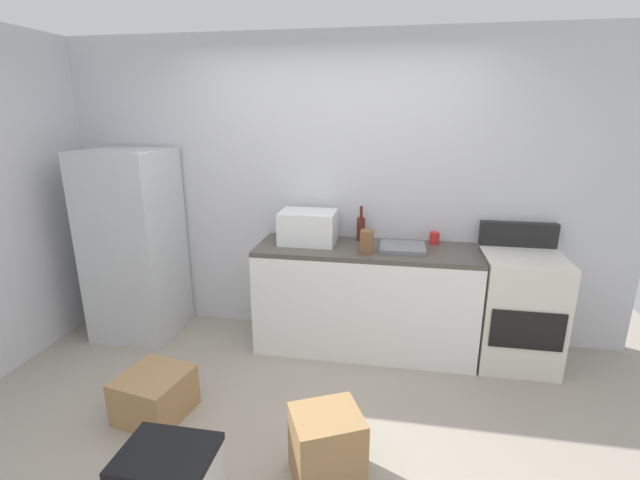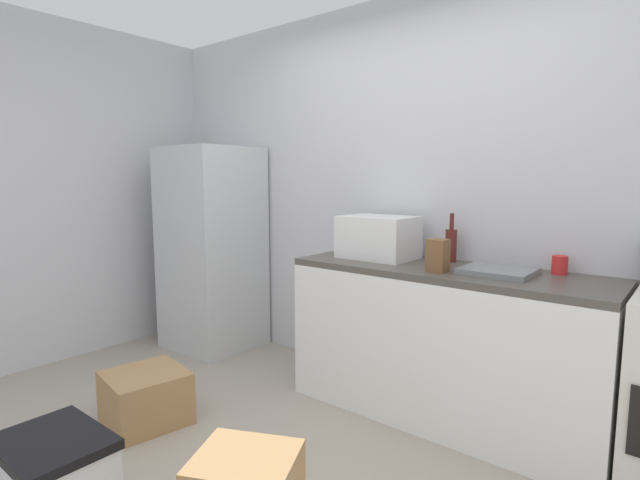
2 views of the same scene
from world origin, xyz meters
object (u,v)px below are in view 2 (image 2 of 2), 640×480
(wine_bottle, at_px, (451,244))
(coffee_mug, at_px, (560,265))
(knife_block, at_px, (438,255))
(refrigerator, at_px, (212,248))
(microwave, at_px, (378,237))
(cardboard_box_medium, at_px, (146,397))

(wine_bottle, distance_m, coffee_mug, 0.62)
(coffee_mug, xyz_separation_m, knife_block, (-0.54, -0.34, 0.04))
(refrigerator, distance_m, wine_bottle, 2.01)
(microwave, bearing_deg, knife_block, -20.88)
(knife_block, bearing_deg, coffee_mug, 32.54)
(microwave, height_order, cardboard_box_medium, microwave)
(wine_bottle, distance_m, knife_block, 0.35)
(knife_block, bearing_deg, cardboard_box_medium, -142.45)
(knife_block, height_order, cardboard_box_medium, knife_block)
(knife_block, xyz_separation_m, cardboard_box_medium, (-1.31, -1.01, -0.84))
(refrigerator, relative_size, knife_block, 9.23)
(coffee_mug, distance_m, cardboard_box_medium, 2.43)
(microwave, distance_m, coffee_mug, 1.06)
(microwave, relative_size, cardboard_box_medium, 1.09)
(refrigerator, xyz_separation_m, coffee_mug, (2.60, 0.26, 0.12))
(coffee_mug, bearing_deg, wine_bottle, 179.89)
(wine_bottle, xyz_separation_m, cardboard_box_medium, (-1.24, -1.36, -0.86))
(microwave, distance_m, knife_block, 0.55)
(refrigerator, height_order, wine_bottle, refrigerator)
(knife_block, bearing_deg, refrigerator, 177.55)
(refrigerator, height_order, coffee_mug, refrigerator)
(coffee_mug, xyz_separation_m, cardboard_box_medium, (-1.85, -1.35, -0.80))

